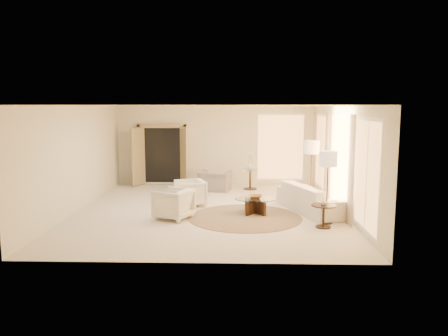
{
  "coord_description": "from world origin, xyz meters",
  "views": [
    {
      "loc": [
        0.74,
        -11.47,
        2.77
      ],
      "look_at": [
        0.4,
        0.4,
        1.1
      ],
      "focal_mm": 35.0,
      "sensor_mm": 36.0,
      "label": 1
    }
  ],
  "objects_px": {
    "accent_chair": "(215,178)",
    "end_table": "(324,212)",
    "armchair_left": "(190,192)",
    "coffee_table": "(255,204)",
    "side_table": "(250,177)",
    "sofa": "(313,198)",
    "floor_lamp_near": "(312,150)",
    "bowl": "(255,197)",
    "side_vase": "(250,166)",
    "floor_lamp_far": "(328,162)",
    "armchair_right": "(173,202)",
    "end_vase": "(324,202)"
  },
  "relations": [
    {
      "from": "side_table",
      "to": "bowl",
      "type": "height_order",
      "value": "side_table"
    },
    {
      "from": "end_table",
      "to": "floor_lamp_near",
      "type": "relative_size",
      "value": 0.31
    },
    {
      "from": "armchair_left",
      "to": "coffee_table",
      "type": "height_order",
      "value": "armchair_left"
    },
    {
      "from": "accent_chair",
      "to": "side_vase",
      "type": "xyz_separation_m",
      "value": [
        1.17,
        0.3,
        0.37
      ]
    },
    {
      "from": "armchair_right",
      "to": "end_vase",
      "type": "relative_size",
      "value": 5.49
    },
    {
      "from": "end_table",
      "to": "armchair_right",
      "type": "bearing_deg",
      "value": 168.86
    },
    {
      "from": "bowl",
      "to": "end_vase",
      "type": "height_order",
      "value": "end_vase"
    },
    {
      "from": "floor_lamp_far",
      "to": "side_table",
      "type": "bearing_deg",
      "value": 111.45
    },
    {
      "from": "coffee_table",
      "to": "side_table",
      "type": "distance_m",
      "value": 3.39
    },
    {
      "from": "sofa",
      "to": "bowl",
      "type": "distance_m",
      "value": 1.57
    },
    {
      "from": "coffee_table",
      "to": "end_table",
      "type": "xyz_separation_m",
      "value": [
        1.52,
        -1.3,
        0.12
      ]
    },
    {
      "from": "floor_lamp_far",
      "to": "armchair_left",
      "type": "bearing_deg",
      "value": 152.82
    },
    {
      "from": "accent_chair",
      "to": "end_vase",
      "type": "bearing_deg",
      "value": 131.83
    },
    {
      "from": "floor_lamp_near",
      "to": "floor_lamp_far",
      "type": "xyz_separation_m",
      "value": [
        0.0,
        -2.25,
        -0.06
      ]
    },
    {
      "from": "end_table",
      "to": "side_table",
      "type": "distance_m",
      "value": 4.94
    },
    {
      "from": "bowl",
      "to": "armchair_left",
      "type": "bearing_deg",
      "value": 154.49
    },
    {
      "from": "bowl",
      "to": "end_table",
      "type": "bearing_deg",
      "value": -40.6
    },
    {
      "from": "coffee_table",
      "to": "floor_lamp_near",
      "type": "distance_m",
      "value": 2.49
    },
    {
      "from": "armchair_left",
      "to": "end_table",
      "type": "height_order",
      "value": "armchair_left"
    },
    {
      "from": "armchair_left",
      "to": "end_vase",
      "type": "xyz_separation_m",
      "value": [
        3.31,
        -2.16,
        0.21
      ]
    },
    {
      "from": "floor_lamp_far",
      "to": "bowl",
      "type": "bearing_deg",
      "value": 151.08
    },
    {
      "from": "side_table",
      "to": "floor_lamp_far",
      "type": "distance_m",
      "value": 4.75
    },
    {
      "from": "sofa",
      "to": "side_table",
      "type": "height_order",
      "value": "sofa"
    },
    {
      "from": "coffee_table",
      "to": "side_vase",
      "type": "distance_m",
      "value": 3.43
    },
    {
      "from": "end_table",
      "to": "armchair_left",
      "type": "bearing_deg",
      "value": 146.93
    },
    {
      "from": "side_table",
      "to": "bowl",
      "type": "relative_size",
      "value": 1.87
    },
    {
      "from": "sofa",
      "to": "floor_lamp_far",
      "type": "relative_size",
      "value": 1.44
    },
    {
      "from": "accent_chair",
      "to": "end_table",
      "type": "bearing_deg",
      "value": 131.83
    },
    {
      "from": "floor_lamp_near",
      "to": "floor_lamp_far",
      "type": "relative_size",
      "value": 1.04
    },
    {
      "from": "bowl",
      "to": "side_vase",
      "type": "distance_m",
      "value": 3.41
    },
    {
      "from": "floor_lamp_near",
      "to": "accent_chair",
      "type": "bearing_deg",
      "value": 148.48
    },
    {
      "from": "armchair_left",
      "to": "armchair_right",
      "type": "xyz_separation_m",
      "value": [
        -0.26,
        -1.45,
        0.01
      ]
    },
    {
      "from": "floor_lamp_near",
      "to": "coffee_table",
      "type": "bearing_deg",
      "value": -141.28
    },
    {
      "from": "accent_chair",
      "to": "floor_lamp_far",
      "type": "xyz_separation_m",
      "value": [
        2.86,
        -4.01,
        1.04
      ]
    },
    {
      "from": "sofa",
      "to": "coffee_table",
      "type": "bearing_deg",
      "value": 80.27
    },
    {
      "from": "armchair_right",
      "to": "accent_chair",
      "type": "relative_size",
      "value": 0.83
    },
    {
      "from": "coffee_table",
      "to": "side_vase",
      "type": "height_order",
      "value": "side_vase"
    },
    {
      "from": "sofa",
      "to": "floor_lamp_near",
      "type": "xyz_separation_m",
      "value": [
        0.12,
        1.07,
        1.18
      ]
    },
    {
      "from": "coffee_table",
      "to": "sofa",
      "type": "bearing_deg",
      "value": 9.75
    },
    {
      "from": "armchair_right",
      "to": "floor_lamp_near",
      "type": "distance_m",
      "value": 4.34
    },
    {
      "from": "accent_chair",
      "to": "floor_lamp_near",
      "type": "relative_size",
      "value": 0.55
    },
    {
      "from": "bowl",
      "to": "armchair_right",
      "type": "bearing_deg",
      "value": -163.86
    },
    {
      "from": "armchair_right",
      "to": "coffee_table",
      "type": "distance_m",
      "value": 2.15
    },
    {
      "from": "armchair_right",
      "to": "end_table",
      "type": "bearing_deg",
      "value": 103.21
    },
    {
      "from": "side_vase",
      "to": "sofa",
      "type": "bearing_deg",
      "value": -63.29
    },
    {
      "from": "end_table",
      "to": "side_table",
      "type": "xyz_separation_m",
      "value": [
        -1.55,
        4.69,
        0.04
      ]
    },
    {
      "from": "coffee_table",
      "to": "bowl",
      "type": "xyz_separation_m",
      "value": [
        0.0,
        0.0,
        0.19
      ]
    },
    {
      "from": "armchair_left",
      "to": "accent_chair",
      "type": "relative_size",
      "value": 0.8
    },
    {
      "from": "side_table",
      "to": "sofa",
      "type": "bearing_deg",
      "value": -63.29
    },
    {
      "from": "sofa",
      "to": "end_vase",
      "type": "distance_m",
      "value": 1.58
    }
  ]
}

